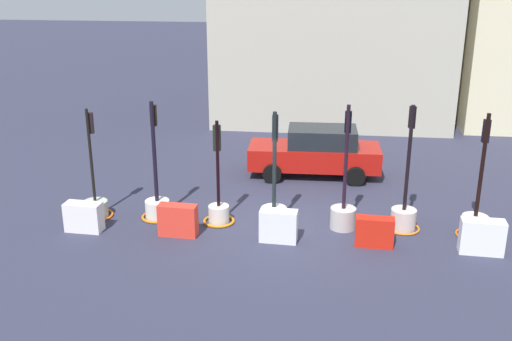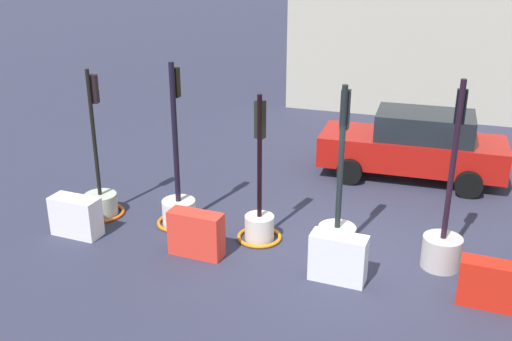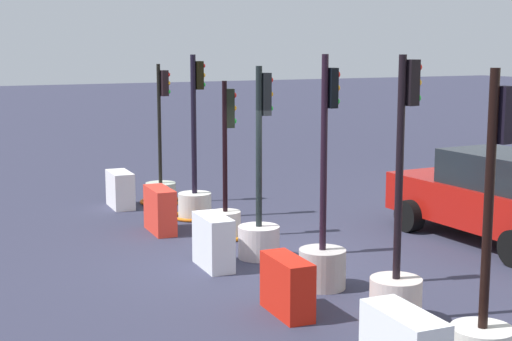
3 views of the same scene
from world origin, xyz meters
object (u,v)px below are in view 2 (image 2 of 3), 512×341
Objects in this scene: traffic_light_4 at (443,238)px; construction_barrier_2 at (338,258)px; construction_barrier_0 at (76,216)px; construction_barrier_3 at (490,284)px; construction_barrier_1 at (196,234)px; traffic_light_0 at (100,196)px; traffic_light_1 at (179,201)px; traffic_light_3 at (337,226)px; car_red_compact at (414,145)px; traffic_light_2 at (259,216)px.

construction_barrier_2 is (-1.67, -1.04, -0.13)m from traffic_light_4.
construction_barrier_0 is 1.02× the size of construction_barrier_3.
traffic_light_0 is at bearing 160.30° from construction_barrier_1.
traffic_light_1 is 3.24× the size of construction_barrier_1.
traffic_light_3 is 0.96m from construction_barrier_2.
car_red_compact is at bearing 81.24° from construction_barrier_2.
traffic_light_3 is at bearing 161.09° from construction_barrier_3.
construction_barrier_3 is at bearing -0.06° from construction_barrier_1.
car_red_compact reaches higher than construction_barrier_1.
traffic_light_4 is at bearing -78.49° from car_red_compact.
construction_barrier_1 reaches higher than construction_barrier_3.
traffic_light_2 is at bearing 166.85° from construction_barrier_3.
traffic_light_0 is at bearing -144.93° from car_red_compact.
construction_barrier_2 is 0.22× the size of car_red_compact.
traffic_light_1 reaches higher than car_red_compact.
traffic_light_1 is at bearing 3.94° from traffic_light_0.
traffic_light_2 is 4.31m from construction_barrier_3.
construction_barrier_0 is at bearing -179.85° from construction_barrier_3.
traffic_light_0 is 0.93× the size of traffic_light_1.
traffic_light_4 is 3.48× the size of construction_barrier_3.
construction_barrier_3 is (0.77, -1.02, -0.17)m from traffic_light_4.
traffic_light_4 is at bearing 127.18° from construction_barrier_3.
construction_barrier_2 is at bearing -0.58° from construction_barrier_1.
car_red_compact is (4.34, 4.17, 0.33)m from traffic_light_1.
traffic_light_2 is (1.78, -0.09, -0.01)m from traffic_light_1.
construction_barrier_3 is at bearing -52.82° from traffic_light_4.
construction_barrier_1 is (-4.34, -1.02, -0.13)m from traffic_light_4.
traffic_light_1 is at bearing -136.15° from car_red_compact.
construction_barrier_2 is at bearing -98.76° from car_red_compact.
traffic_light_0 is 3.12× the size of construction_barrier_0.
traffic_light_0 reaches higher than traffic_light_2.
car_red_compact is (3.48, 5.24, 0.40)m from construction_barrier_1.
traffic_light_3 reaches higher than construction_barrier_2.
construction_barrier_1 is at bearing -159.82° from traffic_light_3.
traffic_light_0 reaches higher than construction_barrier_2.
construction_barrier_3 is (4.20, -0.98, -0.10)m from traffic_light_2.
traffic_light_0 is at bearing -179.51° from traffic_light_2.
traffic_light_4 is 4.32m from car_red_compact.
traffic_light_0 is 6.98m from traffic_light_4.
construction_barrier_3 is 5.51m from car_red_compact.
traffic_light_4 reaches higher than traffic_light_3.
traffic_light_0 is 7.81m from construction_barrier_3.
construction_barrier_0 is (-1.72, -1.09, -0.11)m from traffic_light_1.
traffic_light_1 is 1.38m from construction_barrier_1.
car_red_compact is at bearing 56.43° from construction_barrier_1.
traffic_light_0 is at bearing 179.53° from traffic_light_3.
traffic_light_4 is 4.46m from construction_barrier_1.
traffic_light_4 reaches higher than construction_barrier_3.
traffic_light_2 is 1.55m from traffic_light_3.
traffic_light_4 is at bearing -0.57° from traffic_light_1.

